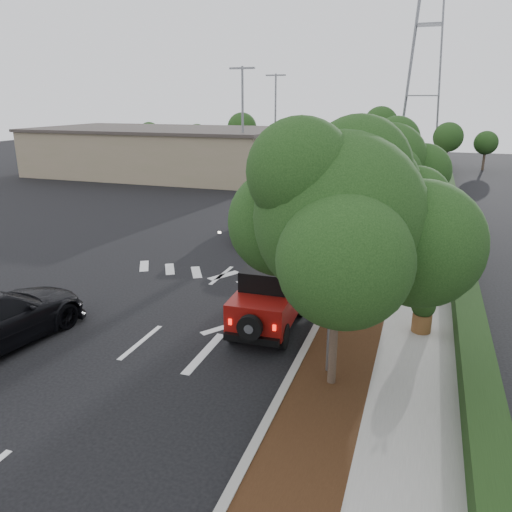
% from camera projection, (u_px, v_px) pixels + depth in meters
% --- Properties ---
extents(ground, '(120.00, 120.00, 0.00)m').
position_uv_depth(ground, '(141.00, 342.00, 14.31)').
color(ground, black).
rests_on(ground, ground).
extents(curb, '(0.20, 70.00, 0.15)m').
position_uv_depth(curb, '(360.00, 244.00, 23.69)').
color(curb, '#9E9B93').
rests_on(curb, ground).
extents(planting_strip, '(1.80, 70.00, 0.12)m').
position_uv_depth(planting_strip, '(381.00, 246.00, 23.38)').
color(planting_strip, black).
rests_on(planting_strip, ground).
extents(sidewalk, '(2.00, 70.00, 0.12)m').
position_uv_depth(sidewalk, '(424.00, 250.00, 22.79)').
color(sidewalk, gray).
rests_on(sidewalk, ground).
extents(hedge, '(0.80, 70.00, 0.80)m').
position_uv_depth(hedge, '(457.00, 246.00, 22.26)').
color(hedge, black).
rests_on(hedge, ground).
extents(commercial_building, '(22.00, 12.00, 4.00)m').
position_uv_depth(commercial_building, '(161.00, 152.00, 45.72)').
color(commercial_building, gray).
rests_on(commercial_building, ground).
extents(transmission_tower, '(7.00, 4.00, 28.00)m').
position_uv_depth(transmission_tower, '(416.00, 161.00, 55.75)').
color(transmission_tower, slate).
rests_on(transmission_tower, ground).
extents(street_tree_near, '(3.80, 3.80, 5.92)m').
position_uv_depth(street_tree_near, '(331.00, 386.00, 12.12)').
color(street_tree_near, black).
rests_on(street_tree_near, ground).
extents(street_tree_mid, '(3.20, 3.20, 5.32)m').
position_uv_depth(street_tree_mid, '(367.00, 288.00, 18.44)').
color(street_tree_mid, black).
rests_on(street_tree_mid, ground).
extents(street_tree_far, '(3.40, 3.40, 5.62)m').
position_uv_depth(street_tree_far, '(383.00, 242.00, 24.30)').
color(street_tree_far, black).
rests_on(street_tree_far, ground).
extents(light_pole_a, '(2.00, 0.22, 9.00)m').
position_uv_depth(light_pole_a, '(243.00, 186.00, 39.77)').
color(light_pole_a, slate).
rests_on(light_pole_a, ground).
extents(light_pole_b, '(2.00, 0.22, 9.00)m').
position_uv_depth(light_pole_b, '(275.00, 167.00, 50.91)').
color(light_pole_b, slate).
rests_on(light_pole_b, ground).
extents(red_jeep, '(1.78, 3.78, 1.91)m').
position_uv_depth(red_jeep, '(271.00, 296.00, 15.08)').
color(red_jeep, black).
rests_on(red_jeep, ground).
extents(silver_suv_ahead, '(3.13, 6.09, 1.64)m').
position_uv_depth(silver_suv_ahead, '(296.00, 227.00, 23.90)').
color(silver_suv_ahead, '#9EA0A5').
rests_on(silver_suv_ahead, ground).
extents(silver_sedan_oncoming, '(2.62, 4.44, 1.38)m').
position_uv_depth(silver_sedan_oncoming, '(249.00, 222.00, 25.27)').
color(silver_sedan_oncoming, '#B6B9BE').
rests_on(silver_sedan_oncoming, ground).
extents(parked_suv, '(4.07, 2.24, 1.31)m').
position_uv_depth(parked_suv, '(207.00, 175.00, 41.02)').
color(parked_suv, '#9A9DA2').
rests_on(parked_suv, ground).
extents(speed_hump_sign, '(1.16, 0.13, 2.47)m').
position_uv_depth(speed_hump_sign, '(330.00, 313.00, 12.09)').
color(speed_hump_sign, slate).
rests_on(speed_hump_sign, ground).
extents(terracotta_planter, '(0.70, 0.70, 1.22)m').
position_uv_depth(terracotta_planter, '(423.00, 309.00, 14.50)').
color(terracotta_planter, brown).
rests_on(terracotta_planter, ground).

